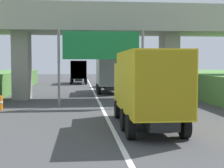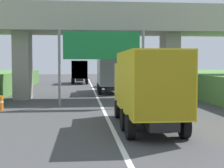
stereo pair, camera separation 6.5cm
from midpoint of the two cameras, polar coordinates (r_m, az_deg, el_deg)
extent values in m
cube|color=white|center=(22.08, -1.68, -4.06)|extent=(0.20, 86.35, 0.01)
cube|color=#9E998E|center=(27.86, -2.48, 10.03)|extent=(40.00, 4.80, 1.10)
cube|color=#9E998E|center=(25.82, -2.23, 13.02)|extent=(40.00, 0.36, 1.10)
cube|color=#9E998E|center=(30.20, -2.70, 11.61)|extent=(40.00, 0.36, 1.10)
cube|color=gray|center=(28.06, -15.33, 3.07)|extent=(1.30, 2.20, 5.54)
cube|color=gray|center=(28.68, 10.13, 3.15)|extent=(1.30, 2.20, 5.54)
cylinder|color=slate|center=(22.15, -9.12, 2.70)|extent=(0.18, 0.18, 5.24)
cylinder|color=slate|center=(22.51, 5.54, 2.74)|extent=(0.18, 0.18, 5.24)
cube|color=#167238|center=(22.18, -1.74, 6.80)|extent=(5.20, 0.12, 1.90)
cube|color=white|center=(22.17, -1.74, 6.80)|extent=(4.89, 0.01, 1.67)
cube|color=black|center=(15.18, 5.93, -4.99)|extent=(1.10, 7.30, 0.36)
cube|color=gold|center=(17.60, 4.30, 0.20)|extent=(2.10, 2.10, 2.10)
cube|color=#2D3842|center=(18.60, 3.78, 1.29)|extent=(1.89, 0.06, 0.90)
cube|color=gold|center=(14.01, 6.81, 0.38)|extent=(2.30, 5.20, 2.60)
cube|color=#A88D16|center=(11.51, 9.52, -0.30)|extent=(2.21, 0.04, 2.50)
cylinder|color=black|center=(17.60, 1.16, -4.41)|extent=(0.30, 0.96, 0.96)
cylinder|color=black|center=(17.93, 7.35, -4.29)|extent=(0.30, 0.96, 0.96)
cylinder|color=black|center=(12.62, 3.34, -7.53)|extent=(0.30, 0.96, 0.96)
cylinder|color=black|center=(13.11, 12.70, -7.20)|extent=(0.30, 0.96, 0.96)
cylinder|color=black|center=(14.27, 2.31, -6.25)|extent=(0.30, 0.96, 0.96)
cylinder|color=black|center=(14.70, 10.65, -6.02)|extent=(0.30, 0.96, 0.96)
cube|color=black|center=(50.14, -5.63, 0.86)|extent=(1.10, 7.30, 0.36)
cube|color=black|center=(52.70, -5.63, 2.33)|extent=(2.10, 2.10, 2.10)
cube|color=#2D3842|center=(53.72, -5.62, 2.67)|extent=(1.89, 0.06, 0.90)
cube|color=black|center=(49.05, -5.65, 2.54)|extent=(2.30, 5.20, 2.60)
cube|color=black|center=(46.47, -5.66, 2.49)|extent=(2.21, 0.04, 2.50)
cylinder|color=black|center=(52.76, -6.67, 0.79)|extent=(0.30, 0.96, 0.96)
cylinder|color=black|center=(52.75, -4.56, 0.80)|extent=(0.30, 0.96, 0.96)
cylinder|color=black|center=(47.69, -6.93, 0.51)|extent=(0.30, 0.96, 0.96)
cylinder|color=black|center=(47.68, -4.36, 0.52)|extent=(0.30, 0.96, 0.96)
cylinder|color=black|center=(49.38, -6.88, 0.61)|extent=(0.30, 0.96, 0.96)
cylinder|color=black|center=(49.37, -4.39, 0.62)|extent=(0.30, 0.96, 0.96)
cube|color=black|center=(33.80, -0.49, -0.34)|extent=(1.10, 7.30, 0.36)
cube|color=#B2B5B7|center=(36.33, -0.84, 1.86)|extent=(2.10, 2.10, 2.10)
cube|color=#2D3842|center=(37.34, -0.96, 2.36)|extent=(1.89, 0.06, 0.90)
cube|color=#B2B5B7|center=(32.69, -0.34, 2.12)|extent=(2.30, 5.20, 2.60)
cube|color=gray|center=(30.12, 0.09, 2.01)|extent=(2.21, 0.04, 2.50)
cylinder|color=black|center=(36.33, -2.36, -0.37)|extent=(0.30, 0.96, 0.96)
cylinder|color=black|center=(36.49, 0.68, -0.35)|extent=(0.30, 0.96, 0.96)
cylinder|color=black|center=(31.27, -2.06, -0.98)|extent=(0.30, 0.96, 0.96)
cylinder|color=black|center=(31.46, 1.83, -0.95)|extent=(0.30, 0.96, 0.96)
cylinder|color=black|center=(32.95, -2.23, -0.76)|extent=(0.30, 0.96, 0.96)
cylinder|color=black|center=(33.14, 1.47, -0.73)|extent=(0.30, 0.96, 0.96)
cube|color=#236B38|center=(41.95, -0.80, 0.44)|extent=(1.76, 4.10, 0.76)
cube|color=#236B38|center=(41.77, -0.78, 1.39)|extent=(1.56, 1.90, 0.64)
cube|color=#2D3842|center=(40.85, -0.68, 1.34)|extent=(1.44, 0.06, 0.54)
cylinder|color=black|center=(43.18, -2.01, 0.02)|extent=(0.22, 0.64, 0.64)
cylinder|color=black|center=(43.31, 0.15, 0.03)|extent=(0.22, 0.64, 0.64)
cylinder|color=black|center=(40.65, -1.80, -0.19)|extent=(0.22, 0.64, 0.64)
cylinder|color=black|center=(40.78, 0.50, -0.18)|extent=(0.22, 0.64, 0.64)
camera|label=1|loc=(0.03, -89.87, 0.01)|focal=52.20mm
camera|label=2|loc=(0.03, 90.13, -0.01)|focal=52.20mm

